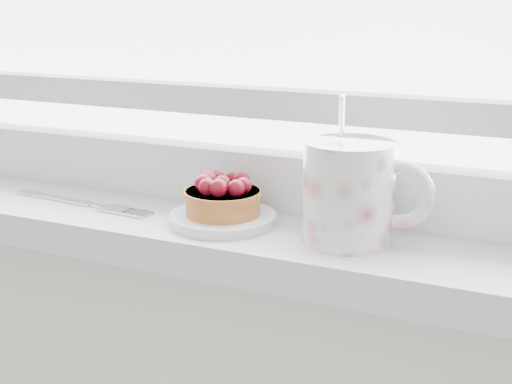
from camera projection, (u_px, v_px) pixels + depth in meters
The scene contains 4 objects.
saucer at pixel (223, 219), 0.83m from camera, with size 0.12×0.12×0.01m, color silver.
raspberry_tart at pixel (222, 196), 0.82m from camera, with size 0.09×0.09×0.05m.
floral_mug at pixel (352, 190), 0.75m from camera, with size 0.14×0.11×0.16m.
fork at pixel (81, 203), 0.90m from camera, with size 0.21×0.04×0.00m.
Camera 1 is at (0.36, 1.18, 1.20)m, focal length 50.00 mm.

